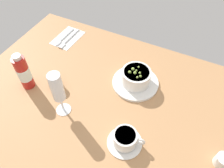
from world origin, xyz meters
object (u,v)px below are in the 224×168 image
object	(u,v)px
porridge_bowl	(136,78)
jam_jar	(55,82)
wine_glass	(57,89)
sauce_bottle_red	(24,73)
coffee_cup	(125,139)
creamer_jug	(222,160)
cutlery_setting	(67,38)

from	to	relation	value
porridge_bowl	jam_jar	xyz separation A→B (cm)	(29.40, 15.93, -0.96)
wine_glass	sauce_bottle_red	world-z (taller)	wine_glass
coffee_cup	sauce_bottle_red	distance (cm)	47.70
coffee_cup	jam_jar	bearing A→B (deg)	-16.26
wine_glass	sauce_bottle_red	distance (cm)	21.08
wine_glass	jam_jar	size ratio (longest dim) A/B	3.90
coffee_cup	creamer_jug	xyz separation A→B (cm)	(-30.80, -7.25, -0.66)
creamer_jug	wine_glass	size ratio (longest dim) A/B	0.28
jam_jar	sauce_bottle_red	bearing A→B (deg)	23.66
jam_jar	sauce_bottle_red	world-z (taller)	sauce_bottle_red
cutlery_setting	coffee_cup	xyz separation A→B (cm)	(-50.07, 39.18, 2.62)
porridge_bowl	wine_glass	bearing A→B (deg)	50.82
wine_glass	sauce_bottle_red	xyz separation A→B (cm)	(20.12, -3.88, -4.96)
coffee_cup	creamer_jug	world-z (taller)	coffee_cup
creamer_jug	sauce_bottle_red	bearing A→B (deg)	0.97
jam_jar	sauce_bottle_red	distance (cm)	12.81
cutlery_setting	wine_glass	distance (cm)	45.52
coffee_cup	jam_jar	size ratio (longest dim) A/B	2.54
porridge_bowl	creamer_jug	size ratio (longest dim) A/B	3.55
creamer_jug	jam_jar	distance (cm)	67.27
porridge_bowl	sauce_bottle_red	bearing A→B (deg)	27.21
porridge_bowl	jam_jar	distance (cm)	33.46
porridge_bowl	coffee_cup	size ratio (longest dim) A/B	1.50
jam_jar	sauce_bottle_red	size ratio (longest dim) A/B	0.30
cutlery_setting	creamer_jug	size ratio (longest dim) A/B	3.13
coffee_cup	wine_glass	size ratio (longest dim) A/B	0.65
porridge_bowl	jam_jar	world-z (taller)	porridge_bowl
porridge_bowl	jam_jar	size ratio (longest dim) A/B	3.82
jam_jar	porridge_bowl	bearing A→B (deg)	-151.55
cutlery_setting	creamer_jug	bearing A→B (deg)	158.45
porridge_bowl	creamer_jug	distance (cm)	42.44
cutlery_setting	wine_glass	size ratio (longest dim) A/B	0.86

